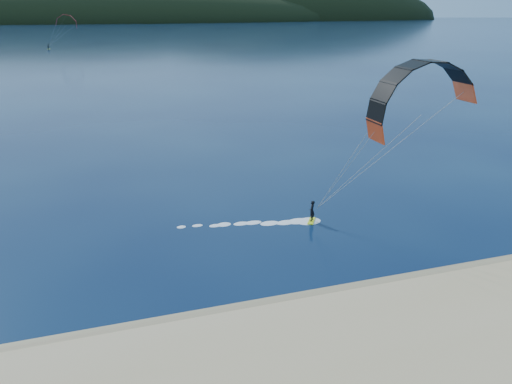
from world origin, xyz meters
TOP-DOWN VIEW (x-y plane):
  - ground at (0.00, 0.00)m, footprint 1800.00×1800.00m
  - wet_sand at (0.00, 4.50)m, footprint 220.00×2.50m
  - headland at (0.63, 745.28)m, footprint 1200.00×310.00m
  - kitesurfer_near at (14.10, 10.17)m, footprint 19.91×7.87m
  - kitesurfer_far at (-20.13, 203.81)m, footprint 13.66×6.61m

SIDE VIEW (x-z plane):
  - ground at x=0.00m, z-range 0.00..0.00m
  - headland at x=0.63m, z-range -70.00..70.00m
  - wet_sand at x=0.00m, z-range 0.00..0.10m
  - kitesurfer_near at x=14.10m, z-range 2.72..14.91m
  - kitesurfer_far at x=-20.13m, z-range 3.05..16.14m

